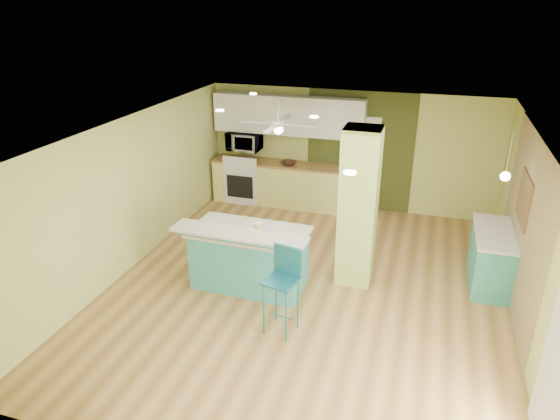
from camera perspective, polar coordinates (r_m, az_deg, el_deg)
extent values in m
cube|color=olive|center=(7.95, 3.13, -8.91)|extent=(6.00, 7.00, 0.01)
cube|color=white|center=(6.95, 3.58, 8.91)|extent=(6.00, 7.00, 0.01)
cube|color=#C1C66A|center=(10.60, 8.01, 6.73)|extent=(6.00, 0.01, 2.50)
cube|color=#C1C66A|center=(4.53, -8.14, -17.95)|extent=(6.00, 0.01, 2.50)
cube|color=#C1C66A|center=(8.52, -16.66, 1.84)|extent=(0.01, 7.00, 2.50)
cube|color=#C1C66A|center=(7.32, 26.81, -3.35)|extent=(0.01, 7.00, 2.50)
cube|color=#89734E|center=(7.86, 26.11, -1.46)|extent=(0.02, 3.40, 2.50)
cube|color=#3E461C|center=(10.55, 9.07, 6.60)|extent=(2.20, 0.02, 2.50)
cube|color=white|center=(10.60, 8.96, 5.27)|extent=(0.82, 0.05, 2.00)
cube|color=white|center=(5.47, 29.34, -15.61)|extent=(0.04, 1.08, 2.10)
cube|color=#A4BE58|center=(7.70, 8.94, 0.26)|extent=(0.55, 0.55, 2.50)
cube|color=#DCDF74|center=(10.84, 0.71, 2.88)|extent=(3.20, 0.60, 0.90)
cube|color=olive|center=(10.68, 0.72, 5.24)|extent=(3.25, 0.63, 0.04)
cube|color=silver|center=(11.13, -3.99, 3.38)|extent=(0.76, 0.64, 0.90)
cube|color=black|center=(10.85, -4.61, 2.66)|extent=(0.59, 0.02, 0.50)
cube|color=silver|center=(10.69, -4.65, 5.58)|extent=(0.76, 0.06, 0.18)
cube|color=white|center=(10.52, 0.94, 10.78)|extent=(3.20, 0.34, 0.80)
imported|color=silver|center=(10.86, -4.12, 7.85)|extent=(0.70, 0.48, 0.39)
cylinder|color=white|center=(9.16, -0.19, 11.14)|extent=(0.03, 0.03, 0.40)
cylinder|color=white|center=(9.20, -0.19, 9.92)|extent=(0.24, 0.24, 0.10)
sphere|color=white|center=(9.23, -0.19, 9.20)|extent=(0.18, 0.18, 0.18)
cylinder|color=white|center=(7.65, 24.72, 5.70)|extent=(0.01, 0.01, 0.62)
sphere|color=white|center=(7.73, 24.34, 3.52)|extent=(0.14, 0.14, 0.14)
cube|color=brown|center=(7.93, 26.15, 1.11)|extent=(0.03, 0.90, 0.70)
cube|color=teal|center=(7.82, -3.49, -5.64)|extent=(1.71, 0.89, 0.90)
cube|color=beige|center=(7.60, -3.58, -2.52)|extent=(1.81, 0.99, 0.05)
cube|color=teal|center=(7.24, -4.77, -3.17)|extent=(1.91, 0.19, 0.13)
cube|color=beige|center=(7.21, -4.79, -2.75)|extent=(2.05, 0.47, 0.04)
cylinder|color=#1D6D84|center=(6.77, -1.88, -11.32)|extent=(0.03, 0.03, 0.76)
cylinder|color=#1D6D84|center=(6.63, 0.68, -12.13)|extent=(0.03, 0.03, 0.76)
cylinder|color=#1D6D84|center=(7.01, -0.43, -9.95)|extent=(0.03, 0.03, 0.76)
cylinder|color=#1D6D84|center=(6.88, 2.06, -10.70)|extent=(0.03, 0.03, 0.76)
cube|color=#1D6D84|center=(6.60, 0.11, -8.17)|extent=(0.48, 0.48, 0.03)
cube|color=#1D6D84|center=(6.62, 0.88, -5.78)|extent=(0.40, 0.12, 0.42)
cube|color=teal|center=(8.53, 22.92, -5.15)|extent=(0.55, 1.34, 0.86)
cube|color=silver|center=(8.34, 23.39, -2.43)|extent=(0.59, 1.39, 0.04)
imported|color=#392017|center=(10.56, 0.99, 5.37)|extent=(0.37, 0.37, 0.08)
cylinder|color=yellow|center=(7.44, -2.49, -2.13)|extent=(0.13, 0.13, 0.18)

